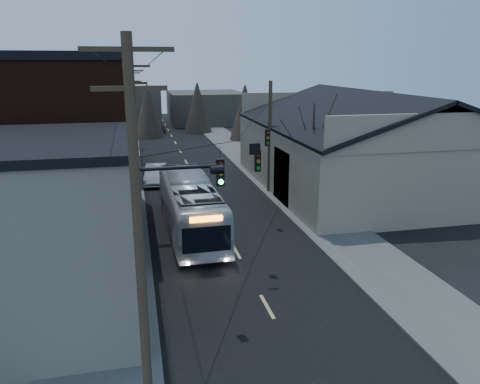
# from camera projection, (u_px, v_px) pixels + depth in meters

# --- Properties ---
(road_surface) EXTENTS (9.00, 110.00, 0.02)m
(road_surface) POSITION_uv_depth(u_px,v_px,m) (196.00, 180.00, 40.08)
(road_surface) COLOR black
(road_surface) RESTS_ON ground
(sidewalk_left) EXTENTS (4.00, 110.00, 0.12)m
(sidewalk_left) POSITION_uv_depth(u_px,v_px,m) (118.00, 184.00, 38.68)
(sidewalk_left) COLOR #474744
(sidewalk_left) RESTS_ON ground
(sidewalk_right) EXTENTS (4.00, 110.00, 0.12)m
(sidewalk_right) POSITION_uv_depth(u_px,v_px,m) (269.00, 176.00, 41.45)
(sidewalk_right) COLOR #474744
(sidewalk_right) RESTS_ON ground
(building_clapboard) EXTENTS (8.00, 8.00, 7.00)m
(building_clapboard) POSITION_uv_depth(u_px,v_px,m) (30.00, 237.00, 17.50)
(building_clapboard) COLOR slate
(building_clapboard) RESTS_ON ground
(building_brick) EXTENTS (10.00, 12.00, 10.00)m
(building_brick) POSITION_uv_depth(u_px,v_px,m) (47.00, 148.00, 27.22)
(building_brick) COLOR black
(building_brick) RESTS_ON ground
(building_left_far) EXTENTS (9.00, 14.00, 7.00)m
(building_left_far) POSITION_uv_depth(u_px,v_px,m) (84.00, 134.00, 42.76)
(building_left_far) COLOR #37322C
(building_left_far) RESTS_ON ground
(warehouse) EXTENTS (16.16, 20.60, 7.73)m
(warehouse) POSITION_uv_depth(u_px,v_px,m) (365.00, 154.00, 37.43)
(warehouse) COLOR gray
(warehouse) RESTS_ON ground
(building_far_left) EXTENTS (10.00, 12.00, 6.00)m
(building_far_left) POSITION_uv_depth(u_px,v_px,m) (126.00, 109.00, 70.89)
(building_far_left) COLOR #37322C
(building_far_left) RESTS_ON ground
(building_far_right) EXTENTS (12.00, 14.00, 5.00)m
(building_far_right) POSITION_uv_depth(u_px,v_px,m) (206.00, 107.00, 78.48)
(building_far_right) COLOR #37322C
(building_far_right) RESTS_ON ground
(bare_tree) EXTENTS (0.40, 0.40, 7.20)m
(bare_tree) POSITION_uv_depth(u_px,v_px,m) (312.00, 159.00, 31.10)
(bare_tree) COLOR black
(bare_tree) RESTS_ON ground
(utility_lines) EXTENTS (11.24, 45.28, 10.50)m
(utility_lines) POSITION_uv_depth(u_px,v_px,m) (162.00, 134.00, 32.59)
(utility_lines) COLOR #382B1E
(utility_lines) RESTS_ON ground
(bus) EXTENTS (2.91, 11.65, 3.23)m
(bus) POSITION_uv_depth(u_px,v_px,m) (190.00, 206.00, 27.61)
(bus) COLOR silver
(bus) RESTS_ON ground
(parked_car) EXTENTS (2.20, 4.90, 1.56)m
(parked_car) POSITION_uv_depth(u_px,v_px,m) (156.00, 174.00, 39.04)
(parked_car) COLOR #A3A5AB
(parked_car) RESTS_ON ground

